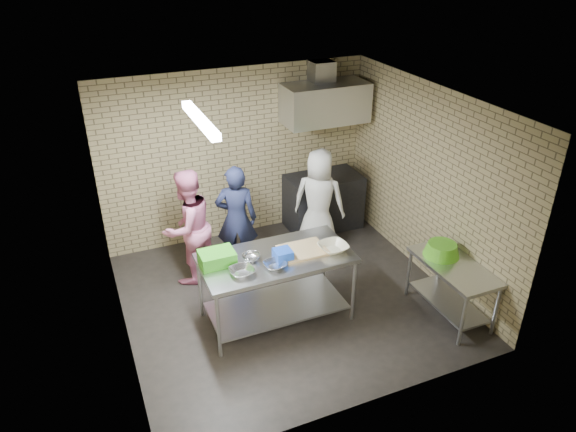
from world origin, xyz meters
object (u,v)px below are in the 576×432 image
at_px(green_crate, 217,258).
at_px(stove, 323,201).
at_px(green_basin, 442,249).
at_px(woman_white, 319,200).
at_px(side_counter, 450,289).
at_px(prep_table, 276,288).
at_px(bottle_red, 322,104).
at_px(woman_pink, 188,227).
at_px(blue_tub, 283,255).
at_px(man_navy, 237,219).

bearing_deg(green_crate, stove, 38.38).
distance_m(green_basin, woman_white, 2.08).
distance_m(stove, green_crate, 3.02).
bearing_deg(side_counter, stove, 99.29).
height_order(green_crate, woman_white, woman_white).
xyz_separation_m(prep_table, green_crate, (-0.70, 0.12, 0.54)).
xyz_separation_m(bottle_red, woman_white, (-0.42, -0.83, -1.22)).
distance_m(stove, woman_pink, 2.53).
bearing_deg(bottle_red, blue_tub, -125.23).
distance_m(side_counter, woman_pink, 3.56).
bearing_deg(man_navy, side_counter, 156.68).
xyz_separation_m(side_counter, blue_tub, (-2.03, 0.69, 0.62)).
bearing_deg(man_navy, prep_table, 114.41).
relative_size(stove, blue_tub, 5.84).
distance_m(man_navy, woman_white, 1.33).
bearing_deg(stove, bottle_red, 78.23).
distance_m(bottle_red, woman_white, 1.53).
bearing_deg(blue_tub, green_basin, -12.32).
height_order(green_crate, bottle_red, bottle_red).
bearing_deg(blue_tub, green_crate, 163.65).
height_order(blue_tub, woman_white, woman_white).
distance_m(stove, green_basin, 2.57).
relative_size(side_counter, stove, 1.00).
height_order(prep_table, man_navy, man_navy).
height_order(stove, blue_tub, blue_tub).
distance_m(bottle_red, woman_pink, 2.88).
height_order(green_crate, green_basin, green_crate).
bearing_deg(woman_white, green_basin, 149.91).
bearing_deg(woman_white, side_counter, 147.97).
height_order(side_counter, woman_white, woman_white).
distance_m(side_counter, green_basin, 0.52).
bearing_deg(woman_white, woman_pink, 39.39).
bearing_deg(green_crate, green_basin, -13.43).
relative_size(blue_tub, woman_pink, 0.12).
xyz_separation_m(stove, woman_white, (-0.37, -0.59, 0.36)).
bearing_deg(bottle_red, prep_table, -127.27).
bearing_deg(side_counter, green_basin, 94.57).
bearing_deg(side_counter, prep_table, 159.21).
height_order(prep_table, blue_tub, blue_tub).
xyz_separation_m(prep_table, green_basin, (2.06, -0.54, 0.37)).
distance_m(stove, bottle_red, 1.60).
xyz_separation_m(man_navy, woman_pink, (-0.70, -0.01, 0.02)).
distance_m(green_crate, blue_tub, 0.78).
bearing_deg(prep_table, bottle_red, 52.73).
height_order(prep_table, bottle_red, bottle_red).
height_order(blue_tub, woman_pink, woman_pink).
bearing_deg(man_navy, green_basin, 160.04).
bearing_deg(green_basin, woman_white, 112.80).
relative_size(green_basin, man_navy, 0.28).
relative_size(blue_tub, bottle_red, 1.14).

